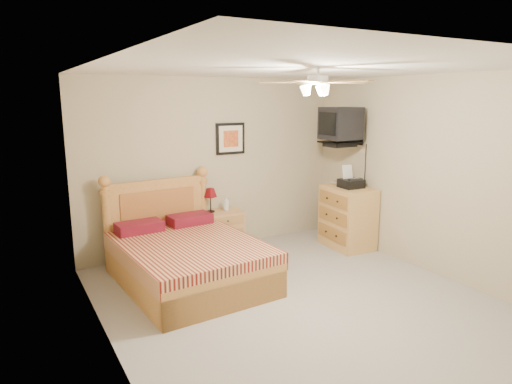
% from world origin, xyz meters
% --- Properties ---
extents(floor, '(4.50, 4.50, 0.00)m').
position_xyz_m(floor, '(0.00, 0.00, 0.00)').
color(floor, gray).
rests_on(floor, ground).
extents(ceiling, '(4.00, 4.50, 0.04)m').
position_xyz_m(ceiling, '(0.00, 0.00, 2.50)').
color(ceiling, white).
rests_on(ceiling, ground).
extents(wall_back, '(4.00, 0.04, 2.50)m').
position_xyz_m(wall_back, '(0.00, 2.25, 1.25)').
color(wall_back, tan).
rests_on(wall_back, ground).
extents(wall_left, '(0.04, 4.50, 2.50)m').
position_xyz_m(wall_left, '(-2.00, 0.00, 1.25)').
color(wall_left, tan).
rests_on(wall_left, ground).
extents(wall_right, '(0.04, 4.50, 2.50)m').
position_xyz_m(wall_right, '(2.00, 0.00, 1.25)').
color(wall_right, tan).
rests_on(wall_right, ground).
extents(bed, '(1.60, 2.04, 1.26)m').
position_xyz_m(bed, '(-0.85, 1.12, 0.63)').
color(bed, '#AC7A33').
rests_on(bed, ground).
extents(nightstand, '(0.59, 0.47, 0.60)m').
position_xyz_m(nightstand, '(0.02, 2.00, 0.30)').
color(nightstand, '#B07143').
rests_on(nightstand, ground).
extents(table_lamp, '(0.24, 0.24, 0.35)m').
position_xyz_m(table_lamp, '(-0.15, 2.05, 0.77)').
color(table_lamp, '#620910').
rests_on(table_lamp, nightstand).
extents(lotion_bottle, '(0.11, 0.11, 0.21)m').
position_xyz_m(lotion_bottle, '(0.09, 2.02, 0.71)').
color(lotion_bottle, silver).
rests_on(lotion_bottle, nightstand).
extents(framed_picture, '(0.46, 0.04, 0.46)m').
position_xyz_m(framed_picture, '(0.27, 2.23, 1.62)').
color(framed_picture, black).
rests_on(framed_picture, wall_back).
extents(dresser, '(0.58, 0.81, 0.91)m').
position_xyz_m(dresser, '(1.73, 1.26, 0.46)').
color(dresser, '#C78844').
rests_on(dresser, ground).
extents(fax_machine, '(0.33, 0.35, 0.33)m').
position_xyz_m(fax_machine, '(1.73, 1.22, 1.08)').
color(fax_machine, black).
rests_on(fax_machine, dresser).
extents(magazine_lower, '(0.31, 0.35, 0.03)m').
position_xyz_m(magazine_lower, '(1.73, 1.49, 0.93)').
color(magazine_lower, beige).
rests_on(magazine_lower, dresser).
extents(magazine_upper, '(0.18, 0.24, 0.02)m').
position_xyz_m(magazine_upper, '(1.72, 1.50, 0.95)').
color(magazine_upper, gray).
rests_on(magazine_upper, magazine_lower).
extents(wall_tv, '(0.56, 0.46, 0.58)m').
position_xyz_m(wall_tv, '(1.75, 1.34, 1.81)').
color(wall_tv, black).
rests_on(wall_tv, wall_right).
extents(ceiling_fan, '(1.14, 1.14, 0.28)m').
position_xyz_m(ceiling_fan, '(0.00, -0.20, 2.36)').
color(ceiling_fan, silver).
rests_on(ceiling_fan, ceiling).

